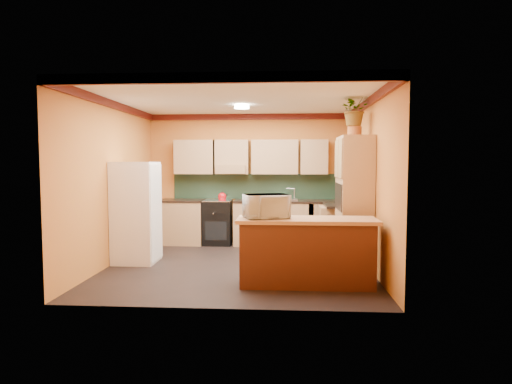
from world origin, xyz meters
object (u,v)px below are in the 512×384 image
(base_cabinets_back, at_px, (248,223))
(pantry, at_px, (354,203))
(microwave, at_px, (266,206))
(fridge, at_px, (136,212))
(breakfast_bar, at_px, (306,254))
(stove, at_px, (218,222))

(base_cabinets_back, distance_m, pantry, 2.70)
(pantry, xyz_separation_m, microwave, (-1.35, -1.01, 0.04))
(fridge, relative_size, microwave, 2.89)
(pantry, distance_m, microwave, 1.69)
(base_cabinets_back, bearing_deg, breakfast_bar, -69.98)
(breakfast_bar, bearing_deg, pantry, 51.73)
(pantry, bearing_deg, fridge, 177.09)
(fridge, bearing_deg, breakfast_bar, -23.07)
(microwave, bearing_deg, pantry, 17.56)
(breakfast_bar, bearing_deg, stove, 120.17)
(base_cabinets_back, relative_size, stove, 4.01)
(base_cabinets_back, xyz_separation_m, stove, (-0.62, -0.00, 0.02))
(stove, xyz_separation_m, breakfast_bar, (1.67, -2.88, -0.02))
(stove, xyz_separation_m, pantry, (2.47, -1.87, 0.59))
(stove, bearing_deg, microwave, -68.79)
(pantry, bearing_deg, breakfast_bar, -128.27)
(microwave, bearing_deg, fridge, 132.84)
(stove, height_order, microwave, microwave)
(fridge, height_order, microwave, fridge)
(stove, bearing_deg, fridge, -123.83)
(base_cabinets_back, height_order, stove, stove)
(pantry, bearing_deg, stove, 142.90)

